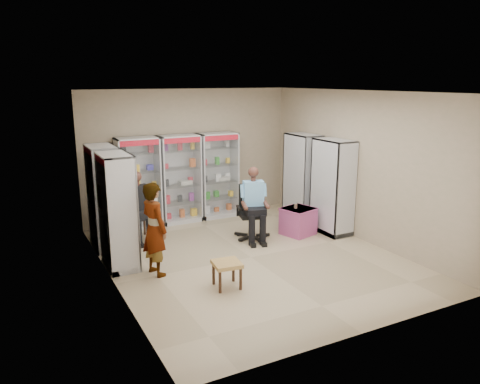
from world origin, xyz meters
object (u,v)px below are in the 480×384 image
office_chair (252,212)px  seated_shopkeeper (253,206)px  cabinet_back_mid (180,179)px  pink_trunk (298,221)px  wooden_chair (138,217)px  cabinet_right_near (332,187)px  cabinet_left_far (104,197)px  cabinet_right_far (302,177)px  standing_man (154,229)px  cabinet_left_near (118,211)px  cabinet_back_left (139,183)px  woven_stool_b (227,274)px  woven_stool_a (290,217)px  cabinet_back_right (218,175)px

office_chair → seated_shopkeeper: (0.00, -0.05, 0.15)m
cabinet_back_mid → pink_trunk: (1.88, -2.02, -0.71)m
wooden_chair → office_chair: office_chair is taller
cabinet_right_near → cabinet_left_far: bearing=73.7°
cabinet_right_far → standing_man: (-4.01, -1.52, -0.21)m
seated_shopkeeper → standing_man: 2.46m
cabinet_right_far → cabinet_left_near: size_ratio=1.00×
cabinet_right_far → pink_trunk: (-0.70, -0.89, -0.71)m
cabinet_back_mid → cabinet_right_far: same height
cabinet_back_left → woven_stool_b: bearing=-84.4°
cabinet_back_mid → cabinet_right_near: bearing=-40.8°
office_chair → standing_man: (-2.32, -0.87, 0.24)m
cabinet_back_left → woven_stool_a: bearing=-26.0°
cabinet_left_far → standing_man: size_ratio=1.26×
cabinet_back_left → cabinet_right_near: same height
woven_stool_a → cabinet_back_left: bearing=154.0°
cabinet_right_near → wooden_chair: (-3.78, 1.50, -0.53)m
cabinet_left_near → wooden_chair: cabinet_left_near is taller
cabinet_back_right → wooden_chair: 2.33m
cabinet_back_left → woven_stool_a: cabinet_back_left is taller
cabinet_back_left → cabinet_left_near: bearing=-114.6°
cabinet_back_mid → wooden_chair: cabinet_back_mid is taller
cabinet_back_right → woven_stool_b: bearing=-112.9°
office_chair → woven_stool_b: (-1.48, -1.89, -0.34)m
woven_stool_b → standing_man: size_ratio=0.27×
cabinet_right_near → office_chair: bearing=74.9°
wooden_chair → woven_stool_a: (3.24, -0.73, -0.27)m
woven_stool_b → pink_trunk: bearing=33.6°
cabinet_right_near → cabinet_left_far: same height
pink_trunk → woven_stool_a: 0.59m
cabinet_back_right → pink_trunk: 2.33m
seated_shopkeeper → woven_stool_a: bearing=33.5°
cabinet_left_far → cabinet_right_near: bearing=73.7°
cabinet_back_mid → cabinet_right_near: same height
cabinet_back_right → cabinet_right_far: size_ratio=1.00×
office_chair → woven_stool_a: bearing=31.2°
cabinet_back_right → woven_stool_a: size_ratio=5.05×
cabinet_back_left → cabinet_right_near: (3.53, -2.23, 0.00)m
woven_stool_a → woven_stool_b: bearing=-140.0°
cabinet_back_mid → standing_man: size_ratio=1.26×
cabinet_left_far → standing_man: (0.45, -1.72, -0.21)m
woven_stool_b → cabinet_left_far: bearing=115.2°
cabinet_right_far → cabinet_left_far: same height
office_chair → woven_stool_a: 1.24m
cabinet_left_near → office_chair: bearing=95.3°
cabinet_left_far → wooden_chair: bearing=106.4°
cabinet_back_mid → woven_stool_b: bearing=-99.2°
cabinet_back_left → cabinet_left_far: bearing=-135.0°
pink_trunk → cabinet_right_far: bearing=51.7°
office_chair → standing_man: standing_man is taller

